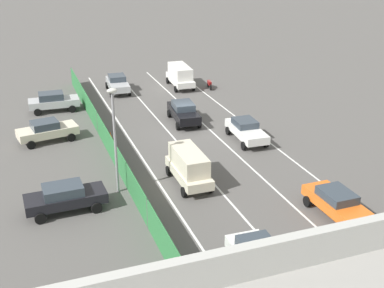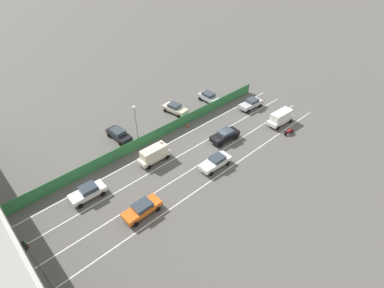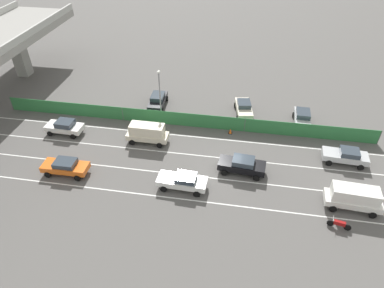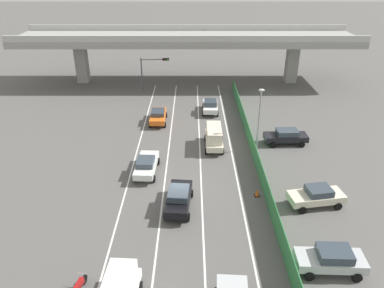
{
  "view_description": "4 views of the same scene",
  "coord_description": "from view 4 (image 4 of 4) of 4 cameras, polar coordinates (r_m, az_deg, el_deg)",
  "views": [
    {
      "loc": [
        12.77,
        36.21,
        14.85
      ],
      "look_at": [
        2.32,
        7.63,
        1.97
      ],
      "focal_mm": 47.54,
      "sensor_mm": 36.0,
      "label": 1
    },
    {
      "loc": [
        -23.25,
        26.79,
        26.95
      ],
      "look_at": [
        0.97,
        4.2,
        1.5
      ],
      "focal_mm": 28.02,
      "sensor_mm": 36.0,
      "label": 2
    },
    {
      "loc": [
        -26.27,
        -0.73,
        22.98
      ],
      "look_at": [
        0.86,
        3.83,
        2.04
      ],
      "focal_mm": 31.97,
      "sensor_mm": 36.0,
      "label": 3
    },
    {
      "loc": [
        0.81,
        -25.61,
        18.02
      ],
      "look_at": [
        0.85,
        7.93,
        1.0
      ],
      "focal_mm": 34.7,
      "sensor_mm": 36.0,
      "label": 4
    }
  ],
  "objects": [
    {
      "name": "parked_wagon_silver",
      "position": [
        26.06,
        20.55,
        -16.2
      ],
      "size": [
        4.37,
        2.13,
        1.68
      ],
      "color": "#B2B5B7",
      "rests_on": "ground"
    },
    {
      "name": "street_lamp",
      "position": [
        37.67,
        10.26,
        4.67
      ],
      "size": [
        0.6,
        0.36,
        6.58
      ],
      "color": "gray",
      "rests_on": "ground"
    },
    {
      "name": "parked_sedan_cream",
      "position": [
        31.58,
        18.56,
        -7.53
      ],
      "size": [
        4.63,
        2.57,
        1.64
      ],
      "color": "beige",
      "rests_on": "ground"
    },
    {
      "name": "lane_line_mid_right",
      "position": [
        36.4,
        1.23,
        -2.76
      ],
      "size": [
        0.14,
        48.03,
        0.01
      ],
      "primitive_type": "cube",
      "color": "silver",
      "rests_on": "ground"
    },
    {
      "name": "car_sedan_black",
      "position": [
        29.66,
        -2.1,
        -8.27
      ],
      "size": [
        2.32,
        4.74,
        1.7
      ],
      "color": "black",
      "rests_on": "ground"
    },
    {
      "name": "lane_line_mid_left",
      "position": [
        36.48,
        -3.9,
        -2.76
      ],
      "size": [
        0.14,
        48.03,
        0.01
      ],
      "primitive_type": "cube",
      "color": "silver",
      "rests_on": "ground"
    },
    {
      "name": "parked_sedan_dark",
      "position": [
        40.74,
        14.18,
        1.2
      ],
      "size": [
        4.59,
        2.1,
        1.63
      ],
      "color": "black",
      "rests_on": "ground"
    },
    {
      "name": "lane_line_left_edge",
      "position": [
        36.84,
        -8.97,
        -2.74
      ],
      "size": [
        0.14,
        48.03,
        0.01
      ],
      "primitive_type": "cube",
      "color": "silver",
      "rests_on": "ground"
    },
    {
      "name": "green_fence",
      "position": [
        36.48,
        9.59,
        -1.52
      ],
      "size": [
        0.1,
        44.13,
        1.77
      ],
      "color": "#2D753D",
      "rests_on": "ground"
    },
    {
      "name": "car_van_cream",
      "position": [
        38.71,
        3.35,
        1.2
      ],
      "size": [
        1.95,
        4.59,
        2.23
      ],
      "color": "beige",
      "rests_on": "ground"
    },
    {
      "name": "traffic_cone",
      "position": [
        31.81,
        9.92,
        -7.39
      ],
      "size": [
        0.47,
        0.47,
        0.66
      ],
      "color": "orange",
      "rests_on": "ground"
    },
    {
      "name": "ground_plane",
      "position": [
        31.32,
        -1.56,
        -8.23
      ],
      "size": [
        300.0,
        300.0,
        0.0
      ],
      "primitive_type": "plane",
      "color": "#565451"
    },
    {
      "name": "lane_line_right_edge",
      "position": [
        36.62,
        6.34,
        -2.74
      ],
      "size": [
        0.14,
        48.03,
        0.01
      ],
      "primitive_type": "cube",
      "color": "silver",
      "rests_on": "ground"
    },
    {
      "name": "car_sedan_white",
      "position": [
        34.45,
        -7.09,
        -3.17
      ],
      "size": [
        2.14,
        4.72,
        1.57
      ],
      "color": "white",
      "rests_on": "ground"
    },
    {
      "name": "elevated_overpass",
      "position": [
        58.78,
        -0.9,
        15.64
      ],
      "size": [
        51.6,
        9.71,
        8.12
      ],
      "color": "gray",
      "rests_on": "ground"
    },
    {
      "name": "car_hatchback_white",
      "position": [
        47.85,
        2.78,
        5.92
      ],
      "size": [
        2.13,
        4.28,
        1.65
      ],
      "color": "silver",
      "rests_on": "ground"
    },
    {
      "name": "motorcycle",
      "position": [
        24.59,
        -17.01,
        -20.2
      ],
      "size": [
        0.64,
        1.93,
        0.93
      ],
      "color": "black",
      "rests_on": "ground"
    },
    {
      "name": "car_taxi_orange",
      "position": [
        44.99,
        -5.3,
        4.38
      ],
      "size": [
        2.02,
        4.55,
        1.55
      ],
      "color": "orange",
      "rests_on": "ground"
    },
    {
      "name": "traffic_light",
      "position": [
        54.7,
        -6.27,
        11.6
      ],
      "size": [
        4.09,
        0.53,
        5.18
      ],
      "color": "#47474C",
      "rests_on": "ground"
    }
  ]
}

